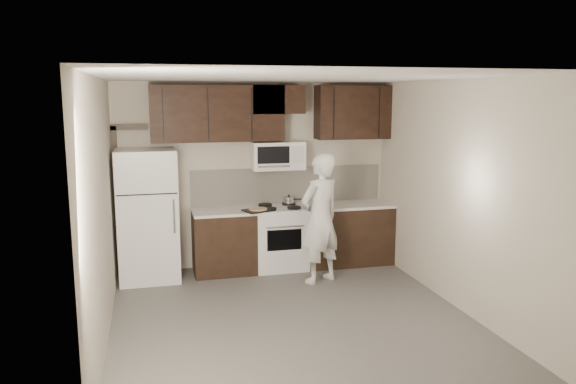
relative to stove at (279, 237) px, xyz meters
name	(u,v)px	position (x,y,z in m)	size (l,w,h in m)	color
floor	(293,320)	(-0.30, -1.94, -0.46)	(4.50, 4.50, 0.00)	#595653
back_wall	(255,175)	(-0.30, 0.31, 0.89)	(4.00, 4.00, 0.00)	#B9B19D
ceiling	(294,77)	(-0.30, -1.94, 2.24)	(4.50, 4.50, 0.00)	white
counter_run	(299,236)	(0.30, 0.00, 0.00)	(2.95, 0.64, 0.91)	black
stove	(279,237)	(0.00, 0.00, 0.00)	(0.76, 0.66, 0.94)	white
backsplash	(288,185)	(0.20, 0.30, 0.72)	(2.90, 0.02, 0.54)	silver
upper_cabinets	(271,111)	(-0.09, 0.14, 1.82)	(3.48, 0.35, 0.78)	black
microwave	(277,156)	(0.00, 0.12, 1.19)	(0.76, 0.42, 0.40)	white
refrigerator	(148,215)	(-1.85, -0.05, 0.44)	(0.80, 0.76, 1.80)	white
door_trim	(119,187)	(-2.22, 0.27, 0.79)	(0.50, 0.08, 2.12)	black
saucepan	(289,201)	(0.18, 0.15, 0.51)	(0.27, 0.16, 0.15)	silver
baking_tray	(258,210)	(-0.35, -0.19, 0.46)	(0.38, 0.29, 0.02)	black
pizza	(258,209)	(-0.35, -0.19, 0.48)	(0.26, 0.26, 0.02)	beige
person	(320,218)	(0.39, -0.73, 0.42)	(0.64, 0.42, 1.77)	white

